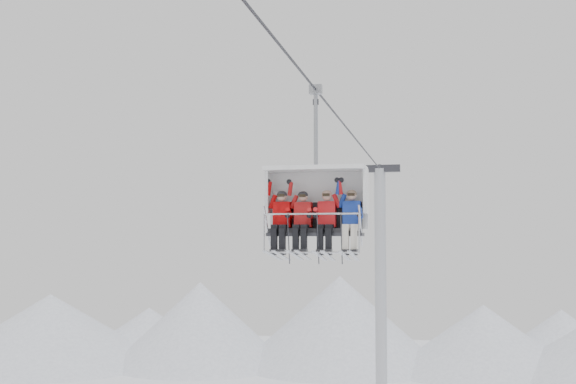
% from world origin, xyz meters
% --- Properties ---
extents(ridgeline, '(72.00, 21.00, 7.00)m').
position_xyz_m(ridgeline, '(-1.58, 42.05, 2.84)').
color(ridgeline, silver).
rests_on(ridgeline, ground).
extents(lift_tower_right, '(2.00, 1.80, 13.48)m').
position_xyz_m(lift_tower_right, '(0.00, 22.00, 5.78)').
color(lift_tower_right, '#ACAEB3').
rests_on(lift_tower_right, ground).
extents(haul_cable, '(0.06, 50.00, 0.06)m').
position_xyz_m(haul_cable, '(0.00, 0.00, 13.30)').
color(haul_cable, '#313136').
rests_on(haul_cable, lift_tower_left).
extents(chairlift_carrier, '(2.37, 1.17, 3.98)m').
position_xyz_m(chairlift_carrier, '(0.00, 3.33, 10.67)').
color(chairlift_carrier, black).
rests_on(chairlift_carrier, haul_cable).
extents(skier_far_left, '(0.41, 1.69, 1.62)m').
position_xyz_m(skier_far_left, '(-0.80, 3.02, 10.21)').
color(skier_far_left, '#BC0607').
rests_on(skier_far_left, chairlift_carrier).
extents(skier_center_left, '(0.40, 1.69, 1.60)m').
position_xyz_m(skier_center_left, '(-0.29, 3.02, 10.20)').
color(skier_center_left, '#B51617').
rests_on(skier_center_left, chairlift_carrier).
extents(skier_center_right, '(0.41, 1.69, 1.62)m').
position_xyz_m(skier_center_right, '(0.27, 3.02, 10.21)').
color(skier_center_right, red).
rests_on(skier_center_right, chairlift_carrier).
extents(skier_far_right, '(0.41, 1.69, 1.62)m').
position_xyz_m(skier_far_right, '(0.85, 3.02, 10.21)').
color(skier_far_right, '#173397').
rests_on(skier_far_right, chairlift_carrier).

